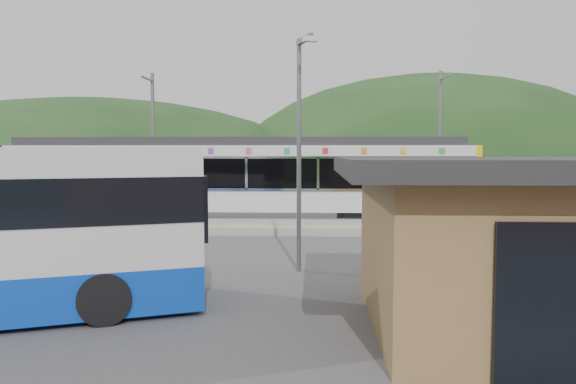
{
  "coord_description": "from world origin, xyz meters",
  "views": [
    {
      "loc": [
        0.94,
        -18.87,
        3.09
      ],
      "look_at": [
        0.02,
        1.0,
        1.7
      ],
      "focal_mm": 35.0,
      "sensor_mm": 36.0,
      "label": 1
    }
  ],
  "objects": [
    {
      "name": "lamp_post",
      "position": [
        0.55,
        -4.51,
        3.57
      ],
      "size": [
        0.44,
        1.1,
        5.98
      ],
      "rotation": [
        0.0,
        0.0,
        0.34
      ],
      "color": "slate",
      "rests_on": "ground"
    },
    {
      "name": "hills",
      "position": [
        6.19,
        5.29,
        0.0
      ],
      "size": [
        146.0,
        149.0,
        26.0
      ],
      "color": "#1E3D19",
      "rests_on": "ground"
    },
    {
      "name": "ground",
      "position": [
        0.0,
        0.0,
        0.0
      ],
      "size": [
        120.0,
        120.0,
        0.0
      ],
      "primitive_type": "plane",
      "color": "#4C4C4F",
      "rests_on": "ground"
    },
    {
      "name": "platform",
      "position": [
        0.0,
        3.3,
        0.15
      ],
      "size": [
        26.0,
        3.2,
        0.3
      ],
      "primitive_type": "cube",
      "color": "#9E9E99",
      "rests_on": "ground"
    },
    {
      "name": "catenary_mast_west",
      "position": [
        -7.0,
        8.56,
        3.65
      ],
      "size": [
        0.18,
        1.8,
        7.0
      ],
      "color": "slate",
      "rests_on": "ground"
    },
    {
      "name": "yellow_line",
      "position": [
        0.0,
        2.0,
        0.3
      ],
      "size": [
        26.0,
        0.1,
        0.01
      ],
      "primitive_type": "cube",
      "color": "yellow",
      "rests_on": "platform"
    },
    {
      "name": "train",
      "position": [
        -2.37,
        6.0,
        2.06
      ],
      "size": [
        20.44,
        3.01,
        3.74
      ],
      "color": "black",
      "rests_on": "ground"
    },
    {
      "name": "catenary_mast_east",
      "position": [
        7.0,
        8.56,
        3.65
      ],
      "size": [
        0.18,
        1.8,
        7.0
      ],
      "color": "slate",
      "rests_on": "ground"
    }
  ]
}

